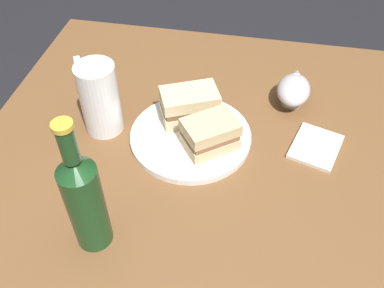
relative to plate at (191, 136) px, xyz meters
name	(u,v)px	position (x,y,z in m)	size (l,w,h in m)	color
dining_table	(193,268)	(0.09, 0.02, -0.39)	(1.01, 0.92, 0.78)	brown
plate	(191,136)	(0.00, 0.00, 0.00)	(0.25, 0.25, 0.01)	white
sandwich_half_left	(210,134)	(0.03, 0.04, 0.04)	(0.12, 0.13, 0.06)	#CCB284
sandwich_half_right	(190,105)	(-0.05, -0.01, 0.04)	(0.11, 0.14, 0.07)	beige
potato_wedge_front	(200,121)	(-0.03, 0.01, 0.02)	(0.04, 0.02, 0.02)	gold
potato_wedge_middle	(210,125)	(-0.02, 0.04, 0.02)	(0.04, 0.02, 0.02)	gold
potato_wedge_back	(215,136)	(0.00, 0.05, 0.02)	(0.04, 0.02, 0.02)	#AD702D
potato_wedge_left_edge	(210,125)	(-0.02, 0.04, 0.02)	(0.04, 0.02, 0.02)	#B77F33
potato_wedge_right_edge	(196,120)	(-0.03, 0.00, 0.02)	(0.04, 0.02, 0.02)	#B77F33
potato_wedge_stray	(225,126)	(-0.03, 0.07, 0.02)	(0.05, 0.02, 0.02)	#AD702D
pint_glass	(101,103)	(0.00, -0.19, 0.06)	(0.08, 0.08, 0.16)	white
gravy_boat	(294,90)	(-0.16, 0.20, 0.03)	(0.12, 0.08, 0.07)	#B7B7BC
cider_bottle	(84,199)	(0.26, -0.11, 0.10)	(0.06, 0.06, 0.27)	#19421E
napkin	(316,147)	(-0.02, 0.26, 0.00)	(0.11, 0.09, 0.01)	silver
fork	(79,77)	(-0.15, -0.31, 0.00)	(0.18, 0.02, 0.01)	silver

